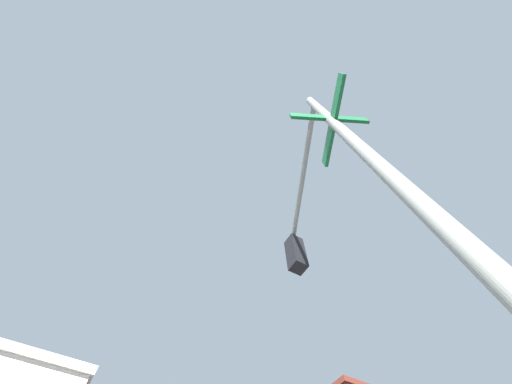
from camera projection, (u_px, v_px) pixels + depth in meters
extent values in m
cylinder|color=slate|center=(375.00, 162.00, 2.14)|extent=(0.12, 0.12, 5.89)
cylinder|color=slate|center=(302.00, 180.00, 5.02)|extent=(1.27, 2.49, 0.09)
cube|color=black|center=(296.00, 254.00, 5.25)|extent=(0.28, 0.28, 0.80)
sphere|color=red|center=(293.00, 251.00, 5.54)|extent=(0.18, 0.18, 0.18)
sphere|color=orange|center=(295.00, 260.00, 5.32)|extent=(0.18, 0.18, 0.18)
sphere|color=green|center=(296.00, 269.00, 5.10)|extent=(0.18, 0.18, 0.18)
cube|color=#0F5128|center=(333.00, 122.00, 3.32)|extent=(0.52, 1.01, 0.20)
cube|color=#0F5128|center=(329.00, 118.00, 3.51)|extent=(0.92, 0.47, 0.20)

